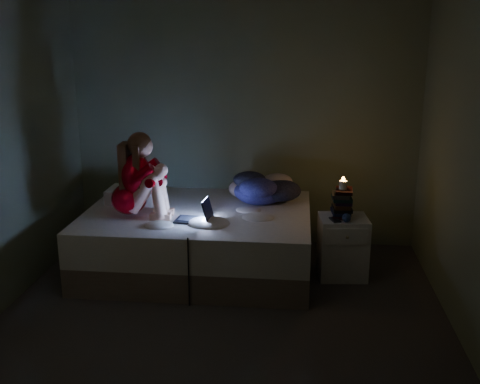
# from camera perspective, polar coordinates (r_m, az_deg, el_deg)

# --- Properties ---
(floor) EXTENTS (3.60, 3.80, 0.02)m
(floor) POSITION_cam_1_polar(r_m,az_deg,el_deg) (4.55, -2.01, -13.30)
(floor) COLOR #2C2928
(floor) RESTS_ON ground
(wall_back) EXTENTS (3.60, 0.02, 2.60)m
(wall_back) POSITION_cam_1_polar(r_m,az_deg,el_deg) (5.95, 0.45, 7.03)
(wall_back) COLOR #566247
(wall_back) RESTS_ON ground
(wall_front) EXTENTS (3.60, 0.02, 2.60)m
(wall_front) POSITION_cam_1_polar(r_m,az_deg,el_deg) (2.29, -9.03, -7.57)
(wall_front) COLOR #566247
(wall_front) RESTS_ON ground
(wall_right) EXTENTS (0.02, 3.80, 2.60)m
(wall_right) POSITION_cam_1_polar(r_m,az_deg,el_deg) (4.23, 22.91, 2.18)
(wall_right) COLOR #566247
(wall_right) RESTS_ON ground
(bed) EXTENTS (2.11, 1.58, 0.58)m
(bed) POSITION_cam_1_polar(r_m,az_deg,el_deg) (5.47, -4.18, -4.74)
(bed) COLOR #B9B6AF
(bed) RESTS_ON ground
(pillow) EXTENTS (0.48, 0.34, 0.14)m
(pillow) POSITION_cam_1_polar(r_m,az_deg,el_deg) (5.71, -10.70, -0.30)
(pillow) COLOR silver
(pillow) RESTS_ON bed
(woman) EXTENTS (0.50, 0.34, 0.79)m
(woman) POSITION_cam_1_polar(r_m,az_deg,el_deg) (5.18, -11.24, 1.73)
(woman) COLOR #9D000A
(woman) RESTS_ON bed
(laptop) EXTENTS (0.34, 0.25, 0.22)m
(laptop) POSITION_cam_1_polar(r_m,az_deg,el_deg) (5.04, -4.76, -1.74)
(laptop) COLOR black
(laptop) RESTS_ON bed
(clothes_pile) EXTENTS (0.65, 0.58, 0.32)m
(clothes_pile) POSITION_cam_1_polar(r_m,az_deg,el_deg) (5.58, 1.99, 0.56)
(clothes_pile) COLOR navy
(clothes_pile) RESTS_ON bed
(nightstand) EXTENTS (0.47, 0.42, 0.57)m
(nightstand) POSITION_cam_1_polar(r_m,az_deg,el_deg) (5.35, 10.28, -5.46)
(nightstand) COLOR silver
(nightstand) RESTS_ON ground
(book_stack) EXTENTS (0.19, 0.25, 0.23)m
(book_stack) POSITION_cam_1_polar(r_m,az_deg,el_deg) (5.24, 10.23, -1.27)
(book_stack) COLOR black
(book_stack) RESTS_ON nightstand
(candle) EXTENTS (0.07, 0.07, 0.08)m
(candle) POSITION_cam_1_polar(r_m,az_deg,el_deg) (5.19, 10.31, 0.39)
(candle) COLOR beige
(candle) RESTS_ON book_stack
(phone) EXTENTS (0.10, 0.15, 0.01)m
(phone) POSITION_cam_1_polar(r_m,az_deg,el_deg) (5.17, 9.44, -2.75)
(phone) COLOR black
(phone) RESTS_ON nightstand
(blue_orb) EXTENTS (0.08, 0.08, 0.08)m
(blue_orb) POSITION_cam_1_polar(r_m,az_deg,el_deg) (5.12, 10.54, -2.57)
(blue_orb) COLOR navy
(blue_orb) RESTS_ON nightstand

